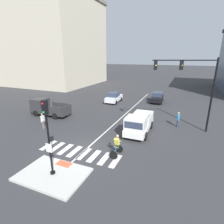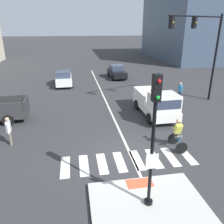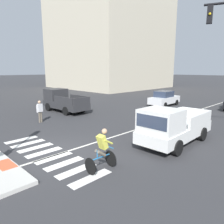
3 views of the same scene
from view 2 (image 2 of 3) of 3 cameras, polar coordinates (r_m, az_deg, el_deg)
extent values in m
plane|color=#333335|center=(11.92, 3.56, -10.78)|extent=(300.00, 300.00, 0.00)
cube|color=beige|center=(9.11, 9.16, -22.22)|extent=(4.26, 2.97, 0.15)
cube|color=#DB5B38|center=(9.87, 7.02, -17.51)|extent=(1.10, 0.60, 0.01)
cylinder|color=black|center=(9.02, 9.21, -21.60)|extent=(0.32, 0.32, 0.12)
cylinder|color=black|center=(7.82, 10.06, -10.81)|extent=(0.12, 0.12, 3.85)
cube|color=white|center=(7.86, 10.15, -12.29)|extent=(0.44, 0.03, 0.56)
cube|color=black|center=(6.89, 11.29, 6.00)|extent=(0.24, 0.28, 0.84)
sphere|color=red|center=(6.69, 11.92, 7.71)|extent=(0.12, 0.12, 0.12)
sphere|color=green|center=(6.82, 11.61, 3.62)|extent=(0.12, 0.12, 0.12)
cube|color=silver|center=(11.20, -11.82, -13.53)|extent=(0.44, 1.80, 0.01)
cube|color=silver|center=(11.19, -7.16, -13.27)|extent=(0.44, 1.80, 0.01)
cube|color=silver|center=(11.24, -2.53, -12.92)|extent=(0.44, 1.80, 0.01)
cube|color=silver|center=(11.36, 2.01, -12.51)|extent=(0.44, 1.80, 0.01)
cube|color=silver|center=(11.55, 6.42, -12.02)|extent=(0.44, 1.80, 0.01)
cube|color=silver|center=(11.80, 10.65, -11.50)|extent=(0.44, 1.80, 0.01)
cube|color=silver|center=(12.11, 14.67, -10.94)|extent=(0.44, 1.80, 0.01)
cube|color=silver|center=(12.48, 18.45, -10.36)|extent=(0.44, 1.80, 0.01)
cube|color=silver|center=(20.98, -1.99, 3.64)|extent=(0.14, 28.00, 0.01)
cylinder|color=black|center=(21.57, 24.70, 12.06)|extent=(0.18, 0.18, 7.20)
cylinder|color=black|center=(19.05, 20.97, 21.80)|extent=(5.46, 2.31, 0.11)
cube|color=black|center=(18.82, 20.20, 20.53)|extent=(0.35, 0.38, 0.80)
sphere|color=gold|center=(18.71, 20.63, 20.49)|extent=(0.12, 0.12, 0.12)
cube|color=black|center=(17.07, 14.91, 21.14)|extent=(0.35, 0.38, 0.80)
sphere|color=gold|center=(16.95, 15.35, 21.11)|extent=(0.12, 0.12, 0.12)
cube|color=#3D4C60|center=(50.99, 22.65, 19.74)|extent=(19.22, 21.35, 12.86)
cube|color=black|center=(29.06, 1.25, 9.89)|extent=(1.91, 4.18, 0.70)
cube|color=#2D384C|center=(29.08, 1.18, 11.24)|extent=(1.58, 1.97, 0.64)
cylinder|color=black|center=(28.14, 3.54, 8.76)|extent=(0.21, 0.61, 0.60)
cylinder|color=black|center=(27.73, 0.19, 8.61)|extent=(0.21, 0.61, 0.60)
cylinder|color=black|center=(30.54, 2.20, 9.76)|extent=(0.21, 0.61, 0.60)
cylinder|color=black|center=(30.16, -0.91, 9.63)|extent=(0.21, 0.61, 0.60)
cube|color=white|center=(25.88, -12.15, 8.03)|extent=(1.84, 4.15, 0.70)
cube|color=#2D384C|center=(25.59, -12.26, 9.42)|extent=(1.54, 1.95, 0.64)
cylinder|color=black|center=(27.22, -13.87, 7.76)|extent=(0.20, 0.61, 0.60)
cylinder|color=black|center=(27.20, -10.34, 8.02)|extent=(0.20, 0.61, 0.60)
cylinder|color=black|center=(24.75, -14.01, 6.45)|extent=(0.20, 0.61, 0.60)
cylinder|color=black|center=(24.73, -10.13, 6.74)|extent=(0.20, 0.61, 0.60)
cube|color=#2D2D30|center=(16.34, -26.66, 0.92)|extent=(2.81, 0.17, 0.60)
cube|color=#2D2D30|center=(17.97, -25.27, 2.85)|extent=(2.81, 0.17, 0.60)
cube|color=#2D2D30|center=(16.81, -21.08, 2.31)|extent=(0.13, 1.80, 0.60)
cylinder|color=black|center=(16.51, -24.91, -1.94)|extent=(0.76, 0.25, 0.76)
cylinder|color=black|center=(18.17, -23.66, 0.27)|extent=(0.76, 0.25, 0.76)
cube|color=white|center=(17.04, 10.73, 1.49)|extent=(1.99, 5.13, 0.60)
cube|color=white|center=(15.38, 13.06, 2.50)|extent=(1.83, 1.73, 1.10)
cube|color=#2D384C|center=(14.64, 14.36, 1.78)|extent=(1.62, 0.11, 0.60)
cube|color=white|center=(18.08, 12.35, 4.51)|extent=(0.17, 2.81, 0.60)
cube|color=white|center=(17.48, 6.94, 4.28)|extent=(0.17, 2.81, 0.60)
cube|color=white|center=(19.10, 8.18, 5.67)|extent=(1.80, 0.13, 0.60)
cylinder|color=black|center=(16.16, 15.67, -1.18)|extent=(0.25, 0.76, 0.76)
cylinder|color=black|center=(15.46, 9.58, -1.69)|extent=(0.25, 0.76, 0.76)
cylinder|color=black|center=(18.69, 11.75, 2.21)|extent=(0.25, 0.76, 0.76)
cylinder|color=black|center=(18.09, 6.39, 1.89)|extent=(0.25, 0.76, 0.76)
cylinder|color=black|center=(13.18, 15.39, -6.60)|extent=(0.66, 0.06, 0.66)
cylinder|color=black|center=(12.35, 17.25, -8.80)|extent=(0.66, 0.06, 0.66)
cylinder|color=#2370AD|center=(12.66, 16.39, -6.79)|extent=(0.08, 0.89, 0.05)
cylinder|color=#2370AD|center=(12.44, 16.80, -6.43)|extent=(0.04, 0.04, 0.30)
cylinder|color=#2370AD|center=(12.92, 15.69, -4.65)|extent=(0.44, 0.05, 0.04)
cylinder|color=#6B6051|center=(12.53, 16.17, -6.14)|extent=(0.13, 0.40, 0.33)
cylinder|color=#6B6051|center=(12.60, 16.84, -6.07)|extent=(0.13, 0.40, 0.33)
cube|color=#DBD64C|center=(12.46, 16.53, -4.14)|extent=(0.35, 0.39, 0.60)
sphere|color=tan|center=(12.40, 16.50, -2.19)|extent=(0.22, 0.22, 0.22)
cylinder|color=#DBD64C|center=(12.55, 15.54, -3.85)|extent=(0.09, 0.46, 0.31)
cylinder|color=#DBD64C|center=(12.67, 16.87, -3.74)|extent=(0.09, 0.46, 0.31)
cylinder|color=#6B6051|center=(13.92, -24.42, -5.92)|extent=(0.12, 0.12, 0.82)
cylinder|color=#6B6051|center=(13.78, -24.50, -6.22)|extent=(0.12, 0.12, 0.82)
cube|color=silver|center=(13.56, -24.90, -3.39)|extent=(0.26, 0.38, 0.60)
cylinder|color=silver|center=(13.79, -24.75, -3.20)|extent=(0.09, 0.09, 0.56)
cylinder|color=silver|center=(13.37, -25.00, -3.98)|extent=(0.09, 0.09, 0.56)
sphere|color=tan|center=(13.40, -25.19, -1.67)|extent=(0.22, 0.22, 0.22)
cylinder|color=#2D334C|center=(20.96, 16.91, 3.87)|extent=(0.12, 0.12, 0.82)
cylinder|color=#2D334C|center=(21.08, 16.65, 3.99)|extent=(0.12, 0.12, 0.82)
cube|color=#338CBF|center=(20.83, 16.98, 5.80)|extent=(0.29, 0.40, 0.60)
cylinder|color=#338CBF|center=(20.67, 17.36, 5.50)|extent=(0.09, 0.09, 0.56)
cylinder|color=#338CBF|center=(21.02, 16.58, 5.83)|extent=(0.09, 0.09, 0.56)
sphere|color=tan|center=(20.73, 17.11, 6.97)|extent=(0.22, 0.22, 0.22)
camera|label=1|loc=(9.77, 89.44, 6.63)|focal=28.39mm
camera|label=3|loc=(12.34, 55.80, 0.77)|focal=34.06mm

